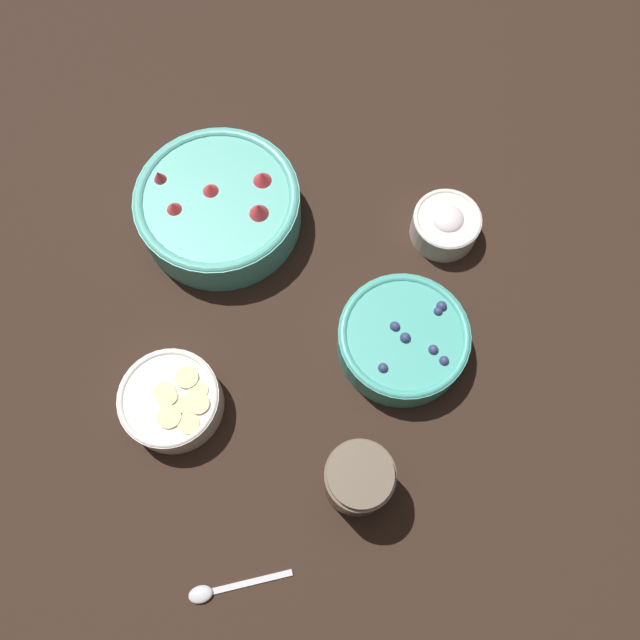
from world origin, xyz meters
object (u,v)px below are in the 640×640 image
object	(u,v)px
bowl_blueberries	(403,339)
jar_chocolate	(358,479)
bowl_strawberries	(219,206)
bowl_bananas	(171,401)
bowl_cream	(446,224)

from	to	relation	value
bowl_blueberries	jar_chocolate	bearing A→B (deg)	164.08
bowl_strawberries	jar_chocolate	xyz separation A→B (m)	(-0.41, -0.23, 0.01)
bowl_blueberries	bowl_bananas	xyz separation A→B (m)	(-0.11, 0.32, -0.00)
bowl_strawberries	bowl_bananas	xyz separation A→B (m)	(-0.31, 0.03, -0.01)
bowl_bananas	bowl_cream	distance (m)	0.50
bowl_bananas	bowl_strawberries	bearing A→B (deg)	-5.93
bowl_strawberries	bowl_bananas	size ratio (longest dim) A/B	1.82
bowl_strawberries	jar_chocolate	bearing A→B (deg)	-150.10
bowl_bananas	jar_chocolate	world-z (taller)	jar_chocolate
bowl_strawberries	bowl_blueberries	xyz separation A→B (m)	(-0.20, -0.29, -0.01)
bowl_blueberries	jar_chocolate	distance (m)	0.21
bowl_blueberries	bowl_cream	xyz separation A→B (m)	(0.20, -0.07, -0.00)
bowl_cream	jar_chocolate	xyz separation A→B (m)	(-0.40, 0.12, 0.02)
bowl_strawberries	bowl_blueberries	bearing A→B (deg)	-124.55
bowl_strawberries	jar_chocolate	size ratio (longest dim) A/B	2.33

